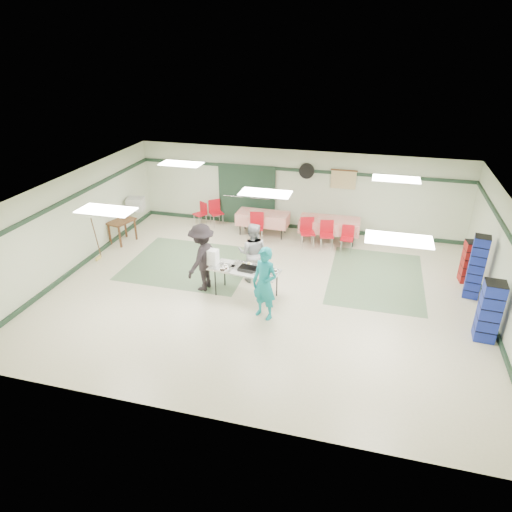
% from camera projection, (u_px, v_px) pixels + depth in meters
% --- Properties ---
extents(floor, '(11.00, 11.00, 0.00)m').
position_uv_depth(floor, '(264.00, 291.00, 11.92)').
color(floor, beige).
rests_on(floor, ground).
extents(ceiling, '(11.00, 11.00, 0.00)m').
position_uv_depth(ceiling, '(265.00, 192.00, 10.73)').
color(ceiling, white).
rests_on(ceiling, wall_back).
extents(wall_back, '(11.00, 0.00, 11.00)m').
position_uv_depth(wall_back, '(297.00, 190.00, 15.24)').
color(wall_back, beige).
rests_on(wall_back, floor).
extents(wall_front, '(11.00, 0.00, 11.00)m').
position_uv_depth(wall_front, '(199.00, 355.00, 7.41)').
color(wall_front, beige).
rests_on(wall_front, floor).
extents(wall_left, '(0.00, 9.00, 9.00)m').
position_uv_depth(wall_left, '(72.00, 223.00, 12.59)').
color(wall_left, beige).
rests_on(wall_left, floor).
extents(wall_right, '(0.00, 9.00, 9.00)m').
position_uv_depth(wall_right, '(507.00, 271.00, 10.06)').
color(wall_right, beige).
rests_on(wall_right, floor).
extents(trim_back, '(11.00, 0.06, 0.10)m').
position_uv_depth(trim_back, '(298.00, 170.00, 14.90)').
color(trim_back, '#1B3323').
rests_on(trim_back, wall_back).
extents(baseboard_back, '(11.00, 0.06, 0.12)m').
position_uv_depth(baseboard_back, '(295.00, 226.00, 15.77)').
color(baseboard_back, '#1B3323').
rests_on(baseboard_back, floor).
extents(trim_left, '(0.06, 9.00, 0.10)m').
position_uv_depth(trim_left, '(68.00, 199.00, 12.28)').
color(trim_left, '#1B3323').
rests_on(trim_left, wall_back).
extents(baseboard_left, '(0.06, 9.00, 0.12)m').
position_uv_depth(baseboard_left, '(81.00, 265.00, 13.15)').
color(baseboard_left, '#1B3323').
rests_on(baseboard_left, floor).
extents(baseboard_right, '(0.06, 9.00, 0.12)m').
position_uv_depth(baseboard_right, '(492.00, 319.00, 10.63)').
color(baseboard_right, '#1B3323').
rests_on(baseboard_right, floor).
extents(green_patch_a, '(3.50, 3.00, 0.01)m').
position_uv_depth(green_patch_a, '(190.00, 263.00, 13.36)').
color(green_patch_a, '#5F7D5B').
rests_on(green_patch_a, floor).
extents(green_patch_b, '(2.50, 3.50, 0.01)m').
position_uv_depth(green_patch_b, '(376.00, 278.00, 12.57)').
color(green_patch_b, '#5F7D5B').
rests_on(green_patch_b, floor).
extents(double_door_left, '(0.90, 0.06, 2.10)m').
position_uv_depth(double_door_left, '(234.00, 194.00, 15.82)').
color(double_door_left, '#959895').
rests_on(double_door_left, floor).
extents(double_door_right, '(0.90, 0.06, 2.10)m').
position_uv_depth(double_door_right, '(260.00, 196.00, 15.60)').
color(double_door_right, '#959895').
rests_on(double_door_right, floor).
extents(door_frame, '(2.00, 0.03, 2.15)m').
position_uv_depth(door_frame, '(247.00, 196.00, 15.70)').
color(door_frame, '#1B3323').
rests_on(door_frame, floor).
extents(wall_fan, '(0.50, 0.10, 0.50)m').
position_uv_depth(wall_fan, '(307.00, 171.00, 14.81)').
color(wall_fan, black).
rests_on(wall_fan, wall_back).
extents(scroll_banner, '(0.80, 0.02, 0.60)m').
position_uv_depth(scroll_banner, '(343.00, 180.00, 14.62)').
color(scroll_banner, '#CAB57E').
rests_on(scroll_banner, wall_back).
extents(serving_table, '(1.76, 0.88, 0.76)m').
position_uv_depth(serving_table, '(246.00, 271.00, 11.42)').
color(serving_table, '#BABAB5').
rests_on(serving_table, floor).
extents(sheet_tray_right, '(0.62, 0.50, 0.02)m').
position_uv_depth(sheet_tray_right, '(266.00, 272.00, 11.23)').
color(sheet_tray_right, silver).
rests_on(sheet_tray_right, serving_table).
extents(sheet_tray_mid, '(0.66, 0.54, 0.02)m').
position_uv_depth(sheet_tray_mid, '(244.00, 266.00, 11.51)').
color(sheet_tray_mid, silver).
rests_on(sheet_tray_mid, serving_table).
extents(sheet_tray_left, '(0.65, 0.53, 0.02)m').
position_uv_depth(sheet_tray_left, '(221.00, 268.00, 11.45)').
color(sheet_tray_left, silver).
rests_on(sheet_tray_left, serving_table).
extents(baking_pan, '(0.54, 0.37, 0.08)m').
position_uv_depth(baking_pan, '(249.00, 269.00, 11.33)').
color(baking_pan, black).
rests_on(baking_pan, serving_table).
extents(foam_box_stack, '(0.28, 0.26, 0.41)m').
position_uv_depth(foam_box_stack, '(213.00, 257.00, 11.55)').
color(foam_box_stack, white).
rests_on(foam_box_stack, serving_table).
extents(volunteer_teal, '(0.76, 0.64, 1.78)m').
position_uv_depth(volunteer_teal, '(265.00, 284.00, 10.48)').
color(volunteer_teal, teal).
rests_on(volunteer_teal, floor).
extents(volunteer_grey, '(0.86, 0.71, 1.66)m').
position_uv_depth(volunteer_grey, '(253.00, 253.00, 12.10)').
color(volunteer_grey, gray).
rests_on(volunteer_grey, floor).
extents(volunteer_dark, '(0.86, 1.27, 1.81)m').
position_uv_depth(volunteer_dark, '(202.00, 258.00, 11.67)').
color(volunteer_dark, black).
rests_on(volunteer_dark, floor).
extents(dining_table_a, '(1.92, 0.89, 0.77)m').
position_uv_depth(dining_table_a, '(329.00, 225.00, 14.58)').
color(dining_table_a, red).
rests_on(dining_table_a, floor).
extents(dining_table_b, '(1.70, 0.77, 0.77)m').
position_uv_depth(dining_table_b, '(263.00, 218.00, 15.09)').
color(dining_table_b, red).
rests_on(dining_table_b, floor).
extents(chair_a, '(0.49, 0.49, 0.90)m').
position_uv_depth(chair_a, '(327.00, 232.00, 14.10)').
color(chair_a, red).
rests_on(chair_a, floor).
extents(chair_b, '(0.54, 0.54, 0.93)m').
position_uv_depth(chair_b, '(307.00, 229.00, 14.24)').
color(chair_b, red).
rests_on(chair_b, floor).
extents(chair_c, '(0.38, 0.38, 0.81)m').
position_uv_depth(chair_c, '(347.00, 235.00, 13.97)').
color(chair_c, red).
rests_on(chair_c, floor).
extents(chair_d, '(0.51, 0.51, 0.94)m').
position_uv_depth(chair_d, '(257.00, 224.00, 14.61)').
color(chair_d, red).
rests_on(chair_d, floor).
extents(chair_loose_a, '(0.59, 0.59, 0.90)m').
position_uv_depth(chair_loose_a, '(215.00, 210.00, 15.85)').
color(chair_loose_a, red).
rests_on(chair_loose_a, floor).
extents(chair_loose_b, '(0.52, 0.52, 0.81)m').
position_uv_depth(chair_loose_b, '(202.00, 211.00, 15.87)').
color(chair_loose_b, red).
rests_on(chair_loose_b, floor).
extents(crate_stack_blue_a, '(0.42, 0.42, 1.67)m').
position_uv_depth(crate_stack_blue_a, '(476.00, 267.00, 11.33)').
color(crate_stack_blue_a, '#191F9B').
rests_on(crate_stack_blue_a, floor).
extents(crate_stack_red, '(0.40, 0.40, 1.18)m').
position_uv_depth(crate_stack_red, '(469.00, 262.00, 12.13)').
color(crate_stack_red, maroon).
rests_on(crate_stack_red, floor).
extents(crate_stack_blue_b, '(0.46, 0.46, 1.41)m').
position_uv_depth(crate_stack_blue_b, '(489.00, 311.00, 9.76)').
color(crate_stack_blue_b, '#191F9B').
rests_on(crate_stack_blue_b, floor).
extents(printer_table, '(0.74, 0.96, 0.74)m').
position_uv_depth(printer_table, '(122.00, 224.00, 14.47)').
color(printer_table, brown).
rests_on(printer_table, floor).
extents(office_printer, '(0.63, 0.58, 0.42)m').
position_uv_depth(office_printer, '(136.00, 204.00, 15.20)').
color(office_printer, '#ACADA8').
rests_on(office_printer, printer_table).
extents(broom, '(0.03, 0.21, 1.31)m').
position_uv_depth(broom, '(96.00, 238.00, 13.33)').
color(broom, brown).
rests_on(broom, floor).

